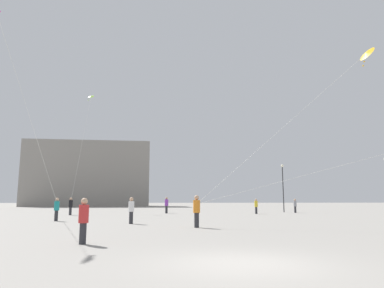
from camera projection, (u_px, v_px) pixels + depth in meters
name	position (u px, v px, depth m)	size (l,w,h in m)	color
ground_plane	(243.00, 264.00, 8.60)	(300.00, 300.00, 0.00)	gray
person_in_black	(71.00, 205.00, 35.03)	(0.38, 0.38, 1.74)	#2D2D33
person_in_orange	(197.00, 210.00, 19.74)	(0.39, 0.39, 1.80)	#2D2D33
person_in_teal	(57.00, 208.00, 25.52)	(0.37, 0.37, 1.68)	#2D2D33
person_in_grey	(295.00, 205.00, 41.11)	(0.36, 0.36, 1.63)	#2D2D33
person_in_red	(84.00, 219.00, 12.51)	(0.35, 0.35, 1.62)	#2D2D33
person_in_purple	(167.00, 204.00, 39.64)	(0.40, 0.40, 1.83)	#2D2D33
person_in_yellow	(256.00, 206.00, 38.09)	(0.36, 0.36, 1.63)	#2D2D33
person_in_white	(131.00, 209.00, 22.73)	(0.37, 0.37, 1.70)	#2D2D33
kite_lime_diamond	(90.00, 99.00, 46.45)	(1.05, 10.22, 14.17)	#8CD12D
kite_amber_diamond	(364.00, 55.00, 21.29)	(10.81, 1.33, 9.51)	yellow
building_left_hall	(90.00, 175.00, 81.22)	(27.85, 12.53, 14.48)	gray
lamppost_west	(283.00, 181.00, 43.59)	(0.36, 0.36, 5.90)	#2D2D30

